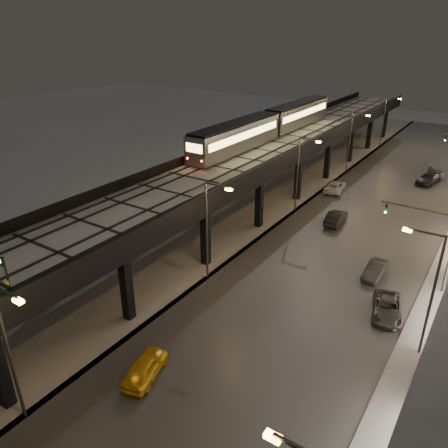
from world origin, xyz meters
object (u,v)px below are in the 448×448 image
Objects in this scene: car_taxi at (145,368)px; car_mid_silver at (335,187)px; rail_signal at (4,270)px; car_onc_red at (436,172)px; car_onc_dark at (387,309)px; car_onc_white at (429,179)px; car_onc_silver at (375,270)px; subway_train at (270,124)px; car_near_white at (336,218)px.

car_taxi reaches higher than car_mid_silver.
rail_signal is 0.61× the size of car_onc_red.
car_onc_white is (-3.35, 34.30, 0.10)m from car_onc_dark.
rail_signal is at bearing -116.69° from car_onc_silver.
car_onc_red is at bearing 80.49° from car_onc_dark.
car_onc_silver is at bearing -77.27° from car_onc_white.
car_onc_dark is at bearing 109.46° from car_mid_silver.
car_taxi is at bearing 42.76° from rail_signal.
car_onc_dark is (11.05, 15.01, -0.05)m from car_taxi.
car_onc_white is (7.70, 49.32, 0.05)m from car_taxi.
subway_train reaches higher than car_onc_silver.
car_taxi reaches higher than car_onc_silver.
car_taxi is at bearing 83.94° from car_mid_silver.
subway_train reaches higher than car_taxi.
car_taxi is at bearing -87.98° from car_onc_white.
car_taxi is 22.03m from car_onc_silver.
car_mid_silver is 0.96× the size of car_onc_white.
car_onc_silver is at bearing -40.72° from subway_train.
car_mid_silver is 21.75m from car_onc_silver.
rail_signal reaches higher than car_mid_silver.
rail_signal is 0.69× the size of car_onc_silver.
subway_train is 23.71m from car_onc_white.
car_near_white is 16.96m from car_onc_dark.
car_mid_silver is (9.29, 1.61, -7.61)m from subway_train.
car_onc_red is at bearing -114.20° from car_taxi.
car_near_white is at bearing -124.40° from car_onc_red.
car_onc_white is 4.22m from car_onc_red.
car_onc_silver is 0.89× the size of car_onc_red.
car_onc_dark is at bearing -105.37° from car_onc_red.
rail_signal is 0.61× the size of car_near_white.
car_onc_silver is (10.78, -18.89, -0.05)m from car_mid_silver.
car_onc_silver is (8.63, 20.27, -0.06)m from car_taxi.
car_onc_white is at bearing 31.59° from subway_train.
car_taxi is 0.80× the size of car_onc_white.
car_onc_red is at bearing 93.25° from car_onc_silver.
rail_signal is at bearing 26.99° from car_taxi.
car_onc_silver is at bearing 110.51° from car_mid_silver.
car_taxi is at bearing -111.02° from car_onc_silver.
subway_train is at bearing -36.03° from car_near_white.
car_mid_silver is (2.89, 43.82, -7.83)m from rail_signal.
subway_train is 8.83× the size of car_onc_silver.
car_onc_white reaches higher than car_taxi.
subway_train reaches higher than car_onc_red.
car_onc_silver is at bearing 100.59° from car_onc_dark.
subway_train is 6.91× the size of car_mid_silver.
car_onc_white is at bearing -110.05° from car_near_white.
car_onc_red is (0.23, 4.22, -0.00)m from car_onc_white.
subway_train is at bearing 98.62° from rail_signal.
car_near_white is at bearing -95.75° from car_onc_white.
rail_signal is at bearing 77.02° from car_mid_silver.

